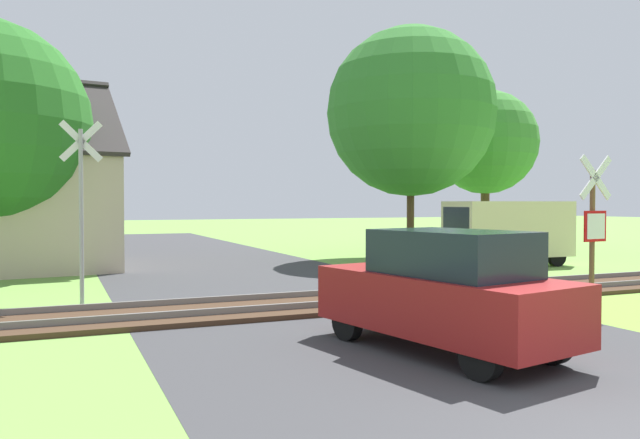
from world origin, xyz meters
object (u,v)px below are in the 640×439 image
at_px(stop_sign_near, 594,226).
at_px(crossing_sign_far, 81,200).
at_px(tree_right, 411,112).
at_px(tree_far, 485,143).
at_px(parked_car, 444,291).
at_px(mail_truck, 504,230).

bearing_deg(stop_sign_near, crossing_sign_far, -32.98).
bearing_deg(crossing_sign_far, tree_right, 39.60).
relative_size(tree_far, parked_car, 1.77).
bearing_deg(tree_right, crossing_sign_far, -150.34).
bearing_deg(crossing_sign_far, mail_truck, 23.53).
bearing_deg(parked_car, tree_far, 39.34).
height_order(stop_sign_near, mail_truck, stop_sign_near).
relative_size(tree_far, mail_truck, 1.51).
distance_m(crossing_sign_far, mail_truck, 14.23).
distance_m(tree_right, mail_truck, 5.98).
bearing_deg(mail_truck, tree_far, -30.26).
distance_m(tree_far, parked_car, 21.82).
bearing_deg(crossing_sign_far, parked_car, -43.92).
xyz_separation_m(stop_sign_near, crossing_sign_far, (-9.13, 4.98, 0.52)).
relative_size(stop_sign_near, parked_car, 0.73).
bearing_deg(tree_right, mail_truck, -67.14).
bearing_deg(parked_car, mail_truck, 35.68).
xyz_separation_m(crossing_sign_far, mail_truck, (13.80, 3.33, -1.00)).
relative_size(crossing_sign_far, tree_far, 0.52).
height_order(tree_far, mail_truck, tree_far).
relative_size(stop_sign_near, crossing_sign_far, 0.79).
height_order(tree_right, parked_car, tree_right).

